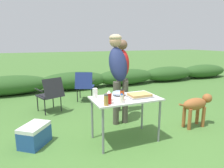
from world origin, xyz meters
The scene contains 17 objects.
ground_plane centered at (0.00, 0.00, 0.00)m, with size 60.00×60.00×0.00m, color #477533.
shrub_hedge centered at (0.00, 4.02, 0.30)m, with size 14.40×0.90×0.60m.
folding_table centered at (0.00, 0.00, 0.66)m, with size 1.10×0.64×0.74m.
food_tray centered at (0.24, -0.04, 0.77)m, with size 0.39×0.29×0.06m.
plate_stack centered at (-0.33, 0.03, 0.75)m, with size 0.26×0.26×0.03m, color white.
mixing_bowl centered at (-0.04, 0.17, 0.78)m, with size 0.23×0.23×0.08m, color #99B2CC.
paper_cup_stack centered at (-0.46, 0.16, 0.82)m, with size 0.08×0.08×0.16m, color white.
hot_sauce_bottle centered at (-0.11, -0.11, 0.84)m, with size 0.06×0.06×0.20m.
spice_jar centered at (-0.44, -0.26, 0.82)m, with size 0.06×0.06×0.17m.
ketchup_bottle centered at (-0.36, -0.18, 0.84)m, with size 0.08×0.08×0.20m.
mayo_bottle centered at (-0.17, -0.21, 0.81)m, with size 0.06×0.06×0.15m.
standing_person_in_navy_coat centered at (0.22, 0.80, 1.13)m, with size 0.38×0.52×1.78m.
standing_person_with_beanie centered at (0.55, 1.30, 1.03)m, with size 0.39×0.41×1.68m.
dog centered at (1.52, -0.03, 0.43)m, with size 0.83×0.24×0.63m.
camp_chair_green_behind_table centered at (-0.04, 2.46, 0.47)m, with size 0.66×0.73×0.83m.
camp_chair_near_hedge centered at (-1.00, 1.87, 0.47)m, with size 0.64×0.71×0.83m.
cooler_box centered at (-1.42, 0.40, 0.17)m, with size 0.55×0.58×0.34m.
Camera 1 is at (-1.40, -2.81, 1.64)m, focal length 32.00 mm.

